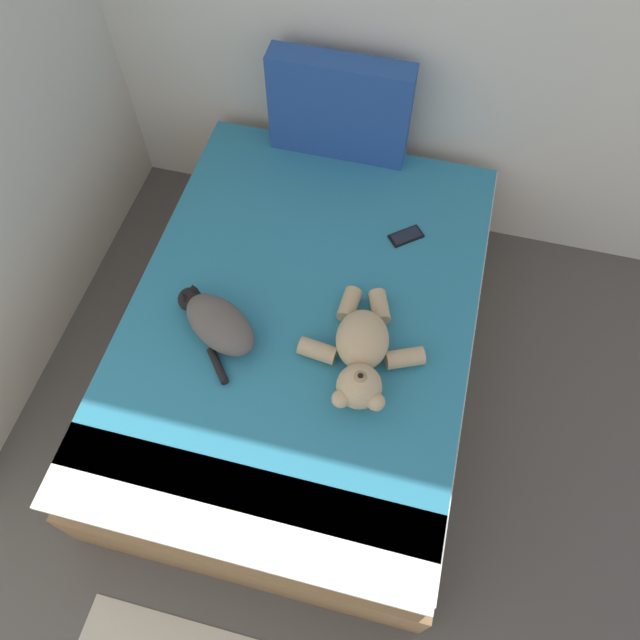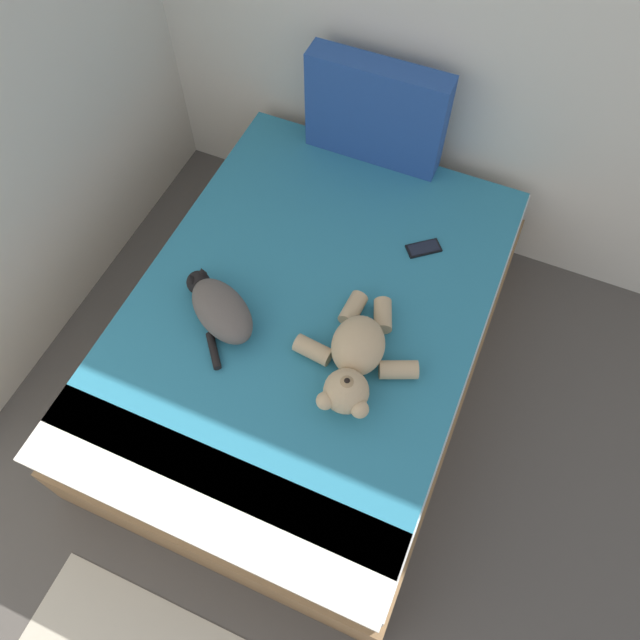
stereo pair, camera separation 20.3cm
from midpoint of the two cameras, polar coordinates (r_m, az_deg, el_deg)
The scene contains 7 objects.
ground_plane at distance 2.77m, azimuth 11.41°, elevation -26.75°, with size 10.80×10.80×0.00m, color #4C4742.
wall_back at distance 2.80m, azimuth 22.96°, elevation 24.31°, with size 4.44×0.06×2.59m, color silver.
bed at distance 2.80m, azimuth -3.60°, elevation -2.10°, with size 1.46×2.03×0.55m.
patterned_cushion at distance 2.97m, azimuth -0.26°, elevation 18.71°, with size 0.65×0.13×0.50m.
cat at distance 2.49m, azimuth -11.74°, elevation -0.36°, with size 0.41×0.39×0.15m.
teddy_bear at distance 2.36m, azimuth 1.36°, elevation -3.26°, with size 0.49×0.57×0.18m.
cell_phone at distance 2.78m, azimuth 5.81°, elevation 7.52°, with size 0.16×0.15×0.01m.
Camera 1 is at (1.64, 1.72, 2.72)m, focal length 34.94 mm.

